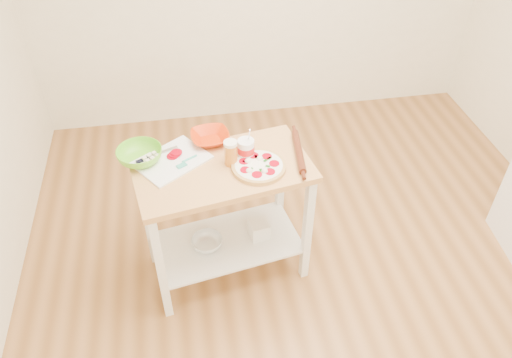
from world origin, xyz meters
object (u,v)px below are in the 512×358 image
at_px(spatula, 186,162).
at_px(shelf_glass_bowl, 207,242).
at_px(beer_pint, 231,153).
at_px(orange_bowl, 210,138).
at_px(prep_island, 224,200).
at_px(cutting_board, 171,160).
at_px(yogurt_tub, 246,149).
at_px(pizza, 259,166).
at_px(shelf_bin, 259,229).
at_px(rolling_pin, 299,152).
at_px(green_bowl, 140,155).
at_px(knife, 151,157).

xyz_separation_m(spatula, shelf_glass_bowl, (0.08, -0.08, -0.62)).
relative_size(spatula, beer_pint, 0.82).
relative_size(orange_bowl, shelf_glass_bowl, 1.16).
relative_size(prep_island, shelf_glass_bowl, 5.41).
relative_size(cutting_board, yogurt_tub, 2.31).
relative_size(pizza, beer_pint, 2.00).
bearing_deg(shelf_bin, spatula, 172.90).
bearing_deg(shelf_glass_bowl, prep_island, 7.23).
relative_size(pizza, rolling_pin, 0.82).
distance_m(cutting_board, shelf_bin, 0.78).
distance_m(orange_bowl, beer_pint, 0.26).
bearing_deg(cutting_board, yogurt_tub, -39.44).
relative_size(beer_pint, shelf_glass_bowl, 0.78).
bearing_deg(green_bowl, shelf_glass_bowl, -24.99).
height_order(pizza, knife, pizza).
height_order(rolling_pin, shelf_bin, rolling_pin).
xyz_separation_m(spatula, beer_pint, (0.26, -0.04, 0.06)).
relative_size(cutting_board, orange_bowl, 2.11).
bearing_deg(beer_pint, cutting_board, 165.98).
height_order(green_bowl, shelf_glass_bowl, green_bowl).
xyz_separation_m(spatula, yogurt_tub, (0.36, 0.00, 0.05)).
xyz_separation_m(pizza, cutting_board, (-0.50, 0.16, -0.01)).
bearing_deg(spatula, beer_pint, -38.15).
distance_m(pizza, beer_pint, 0.18).
distance_m(pizza, rolling_pin, 0.27).
bearing_deg(orange_bowl, rolling_pin, -23.62).
xyz_separation_m(green_bowl, shelf_glass_bowl, (0.34, -0.16, -0.65)).
height_order(prep_island, spatula, spatula).
relative_size(beer_pint, shelf_bin, 1.29).
xyz_separation_m(pizza, shelf_bin, (0.02, 0.06, -0.59)).
xyz_separation_m(prep_island, beer_pint, (0.05, 0.02, 0.34)).
bearing_deg(spatula, rolling_pin, -30.89).
bearing_deg(shelf_bin, prep_island, -176.47).
distance_m(pizza, green_bowl, 0.70).
xyz_separation_m(pizza, shelf_glass_bowl, (-0.34, 0.03, -0.62)).
relative_size(knife, shelf_bin, 2.05).
bearing_deg(pizza, knife, 162.18).
relative_size(knife, shelf_glass_bowl, 1.23).
relative_size(orange_bowl, green_bowl, 0.89).
distance_m(green_bowl, beer_pint, 0.54).
distance_m(prep_island, spatula, 0.35).
bearing_deg(rolling_pin, shelf_glass_bowl, -174.47).
xyz_separation_m(yogurt_tub, shelf_glass_bowl, (-0.28, -0.09, -0.67)).
xyz_separation_m(pizza, knife, (-0.61, 0.20, 0.00)).
distance_m(spatula, knife, 0.21).
bearing_deg(green_bowl, prep_island, -16.75).
xyz_separation_m(spatula, green_bowl, (-0.26, 0.07, 0.03)).
distance_m(cutting_board, shelf_glass_bowl, 0.65).
bearing_deg(rolling_pin, spatula, 177.81).
bearing_deg(rolling_pin, yogurt_tub, 174.56).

